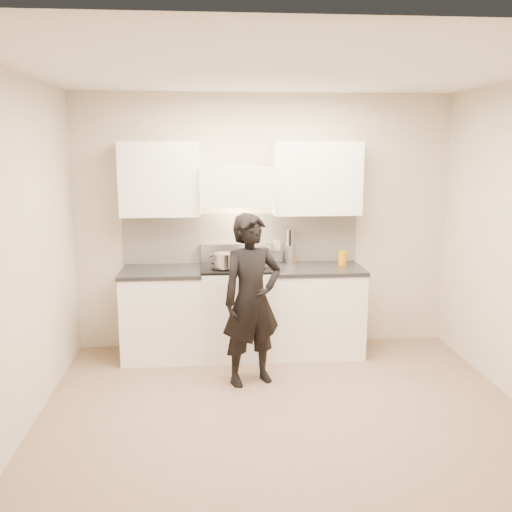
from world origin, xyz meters
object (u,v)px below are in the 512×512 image
at_px(stove, 238,310).
at_px(wok, 256,253).
at_px(counter_right, 317,309).
at_px(person, 252,300).
at_px(utensil_crock, 288,253).

xyz_separation_m(stove, wok, (0.20, 0.14, 0.58)).
xyz_separation_m(counter_right, person, (-0.75, -0.75, 0.32)).
xyz_separation_m(utensil_crock, person, (-0.47, -0.97, -0.25)).
bearing_deg(wok, stove, -144.09).
bearing_deg(stove, wok, 35.91).
bearing_deg(counter_right, stove, -180.00).
bearing_deg(person, counter_right, 24.14).
xyz_separation_m(counter_right, wok, (-0.63, 0.14, 0.59)).
distance_m(stove, counter_right, 0.83).
height_order(wok, utensil_crock, utensil_crock).
height_order(counter_right, utensil_crock, utensil_crock).
distance_m(counter_right, person, 1.10).
distance_m(stove, utensil_crock, 0.82).
bearing_deg(utensil_crock, stove, -157.59).
bearing_deg(utensil_crock, person, -115.65).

